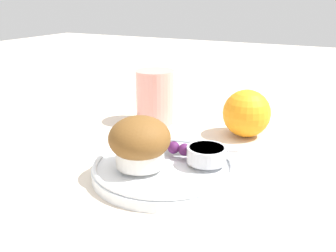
# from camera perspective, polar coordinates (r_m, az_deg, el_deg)

# --- Properties ---
(ground_plane) EXTENTS (3.00, 3.00, 0.00)m
(ground_plane) POSITION_cam_1_polar(r_m,az_deg,el_deg) (0.54, -0.36, -6.34)
(ground_plane) COLOR beige
(plate) EXTENTS (0.20, 0.20, 0.02)m
(plate) POSITION_cam_1_polar(r_m,az_deg,el_deg) (0.51, -0.66, -6.47)
(plate) COLOR white
(plate) RESTS_ON ground_plane
(muffin) EXTENTS (0.08, 0.08, 0.07)m
(muffin) POSITION_cam_1_polar(r_m,az_deg,el_deg) (0.49, -4.33, -2.47)
(muffin) COLOR silver
(muffin) RESTS_ON plate
(cream_ramekin) EXTENTS (0.05, 0.05, 0.02)m
(cream_ramekin) POSITION_cam_1_polar(r_m,az_deg,el_deg) (0.51, 5.89, -4.20)
(cream_ramekin) COLOR silver
(cream_ramekin) RESTS_ON plate
(berry_pair) EXTENTS (0.03, 0.02, 0.02)m
(berry_pair) POSITION_cam_1_polar(r_m,az_deg,el_deg) (0.53, 1.70, -3.45)
(berry_pair) COLOR #4C194C
(berry_pair) RESTS_ON plate
(butter_knife) EXTENTS (0.14, 0.08, 0.00)m
(butter_knife) POSITION_cam_1_polar(r_m,az_deg,el_deg) (0.55, 2.64, -3.50)
(butter_knife) COLOR #B7B7BC
(butter_knife) RESTS_ON plate
(orange_fruit) EXTENTS (0.08, 0.08, 0.08)m
(orange_fruit) POSITION_cam_1_polar(r_m,az_deg,el_deg) (0.66, 11.87, 1.90)
(orange_fruit) COLOR orange
(orange_fruit) RESTS_ON ground_plane
(juice_glass) EXTENTS (0.07, 0.07, 0.10)m
(juice_glass) POSITION_cam_1_polar(r_m,az_deg,el_deg) (0.71, -1.98, 4.48)
(juice_glass) COLOR #E5998C
(juice_glass) RESTS_ON ground_plane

